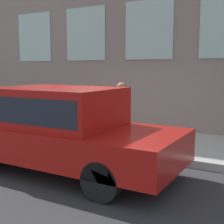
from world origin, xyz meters
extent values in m
plane|color=#2D2D30|center=(0.00, 0.00, 0.00)|extent=(80.00, 80.00, 0.00)
cube|color=#9E9B93|center=(1.48, 0.00, 0.09)|extent=(2.96, 60.00, 0.18)
cube|color=#9EBCB2|center=(2.94, 0.00, 3.36)|extent=(0.03, 1.63, 1.86)
cube|color=#9EBCB2|center=(2.94, 2.43, 3.36)|extent=(0.03, 1.63, 1.86)
cube|color=#9EBCB2|center=(2.94, 4.87, 3.36)|extent=(0.03, 1.63, 1.86)
cylinder|color=gray|center=(0.39, 0.18, 0.20)|extent=(0.28, 0.28, 0.04)
cylinder|color=gray|center=(0.39, 0.18, 0.48)|extent=(0.21, 0.21, 0.61)
sphere|color=slate|center=(0.39, 0.18, 0.79)|extent=(0.22, 0.22, 0.22)
cylinder|color=black|center=(0.39, 0.18, 0.85)|extent=(0.07, 0.07, 0.09)
cylinder|color=gray|center=(0.39, 0.03, 0.56)|extent=(0.09, 0.10, 0.09)
cylinder|color=gray|center=(0.39, 0.33, 0.56)|extent=(0.09, 0.10, 0.09)
cylinder|color=navy|center=(0.46, -0.31, 0.56)|extent=(0.11, 0.11, 0.78)
cylinder|color=navy|center=(0.62, -0.31, 0.56)|extent=(0.11, 0.11, 0.78)
cube|color=red|center=(0.54, -0.31, 1.24)|extent=(0.21, 0.15, 0.58)
cylinder|color=red|center=(0.39, -0.31, 1.26)|extent=(0.09, 0.09, 0.55)
cylinder|color=red|center=(0.69, -0.31, 1.26)|extent=(0.09, 0.09, 0.55)
sphere|color=brown|center=(0.54, -0.31, 1.66)|extent=(0.26, 0.26, 0.26)
cylinder|color=black|center=(-0.60, 1.73, 0.34)|extent=(0.24, 0.68, 0.68)
cylinder|color=black|center=(-2.39, -1.49, 0.34)|extent=(0.24, 0.68, 0.68)
cylinder|color=black|center=(-0.60, -1.49, 0.34)|extent=(0.24, 0.68, 0.68)
cube|color=#A5140F|center=(-1.49, 0.12, 0.66)|extent=(2.03, 5.19, 0.63)
cube|color=#A5140F|center=(-1.49, 0.12, 1.36)|extent=(1.79, 2.49, 0.77)
cube|color=#1E232D|center=(-1.49, 0.12, 1.36)|extent=(1.80, 2.29, 0.50)
camera|label=1|loc=(-6.48, -4.01, 2.12)|focal=50.00mm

